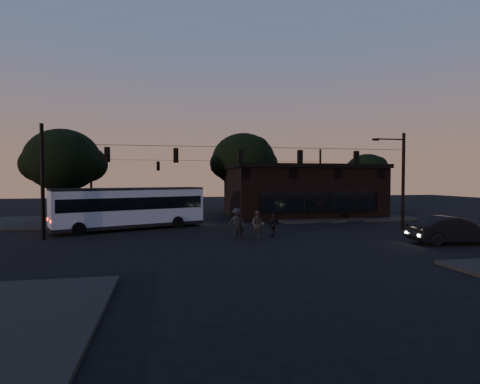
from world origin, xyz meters
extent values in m
plane|color=black|center=(0.00, 0.00, 0.00)|extent=(120.00, 120.00, 0.00)
cube|color=black|center=(12.00, 14.00, 0.07)|extent=(14.00, 10.00, 0.15)
cube|color=black|center=(-14.00, 14.00, 0.07)|extent=(14.00, 10.00, 0.15)
cube|color=black|center=(9.00, 16.00, 2.50)|extent=(15.00, 10.00, 5.00)
cube|color=black|center=(9.00, 16.00, 5.20)|extent=(15.40, 10.40, 0.40)
cube|color=black|center=(9.00, 10.88, 1.80)|extent=(11.50, 0.18, 2.00)
cylinder|color=black|center=(4.00, 22.00, 2.00)|extent=(0.44, 0.44, 4.00)
ellipsoid|color=black|center=(4.00, 22.00, 6.20)|extent=(7.60, 7.60, 6.46)
cylinder|color=black|center=(18.00, 18.00, 1.50)|extent=(0.44, 0.44, 3.00)
ellipsoid|color=black|center=(18.00, 18.00, 4.65)|extent=(5.20, 5.20, 4.42)
cylinder|color=black|center=(-14.00, 13.00, 1.80)|extent=(0.44, 0.44, 3.60)
ellipsoid|color=black|center=(-14.00, 13.00, 5.58)|extent=(6.40, 6.40, 5.44)
cylinder|color=black|center=(-13.00, 4.00, 3.75)|extent=(0.24, 0.24, 7.50)
cylinder|color=black|center=(13.00, 4.00, 3.75)|extent=(0.24, 0.24, 7.50)
cylinder|color=black|center=(0.00, 4.00, 6.20)|extent=(26.00, 0.03, 0.03)
cube|color=black|center=(-9.00, 4.00, 5.55)|extent=(0.34, 0.30, 1.00)
cube|color=black|center=(-4.50, 4.00, 5.55)|extent=(0.34, 0.30, 1.00)
cube|color=black|center=(0.00, 4.00, 5.55)|extent=(0.34, 0.30, 1.00)
cube|color=black|center=(4.50, 4.00, 5.55)|extent=(0.34, 0.30, 1.00)
cube|color=black|center=(9.00, 4.00, 5.55)|extent=(0.34, 0.30, 1.00)
cylinder|color=black|center=(-13.00, 20.00, 3.75)|extent=(0.24, 0.24, 7.50)
cylinder|color=black|center=(13.00, 20.00, 3.75)|extent=(0.24, 0.24, 7.50)
cylinder|color=black|center=(0.00, 20.00, 6.00)|extent=(26.00, 0.03, 0.03)
cube|color=black|center=(-6.00, 20.00, 5.35)|extent=(0.34, 0.30, 1.00)
cube|color=black|center=(0.00, 20.00, 5.35)|extent=(0.34, 0.30, 1.00)
cube|color=black|center=(6.00, 20.00, 5.35)|extent=(0.34, 0.30, 1.00)
cube|color=#A1AFCD|center=(-7.92, 8.08, 1.81)|extent=(11.53, 6.61, 2.69)
cube|color=black|center=(-7.92, 8.08, 2.07)|extent=(11.12, 6.48, 0.93)
cube|color=black|center=(-7.92, 8.08, 3.16)|extent=(11.53, 6.61, 0.16)
cube|color=black|center=(-7.92, 8.08, 0.36)|extent=(11.65, 6.70, 0.26)
cylinder|color=black|center=(-11.15, 5.40, 0.47)|extent=(0.96, 0.58, 0.93)
cylinder|color=black|center=(-12.10, 7.81, 0.47)|extent=(0.96, 0.58, 0.93)
cylinder|color=black|center=(-4.27, 8.14, 0.47)|extent=(0.96, 0.58, 0.93)
cylinder|color=black|center=(-5.23, 10.54, 0.47)|extent=(0.96, 0.58, 0.93)
imported|color=black|center=(11.82, -2.54, 0.83)|extent=(5.19, 2.14, 1.67)
imported|color=black|center=(-0.59, 1.43, 0.92)|extent=(0.74, 0.56, 1.84)
imported|color=#322E2E|center=(0.73, 1.63, 0.92)|extent=(1.09, 0.98, 1.85)
imported|color=black|center=(1.94, 2.29, 0.80)|extent=(1.01, 0.78, 1.60)
imported|color=black|center=(-0.39, 3.24, 0.95)|extent=(1.42, 1.21, 1.91)
camera|label=1|loc=(-5.20, -22.14, 3.93)|focal=28.00mm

